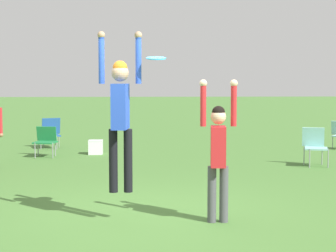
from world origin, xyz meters
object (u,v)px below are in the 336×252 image
Objects in this scene: frisbee at (156,58)px; cooler_box at (96,147)px; person_jumping at (120,107)px; camping_chair_3 at (46,139)px; camping_chair_0 at (315,144)px; person_defending at (218,148)px; camping_chair_2 at (50,132)px.

cooler_box is (-1.37, 7.22, -2.06)m from frisbee.
person_jumping is 2.89× the size of camping_chair_3.
frisbee is (0.49, -0.08, 0.66)m from person_jumping.
person_jumping is at bearing -82.92° from cooler_box.
camping_chair_0 reaches higher than camping_chair_3.
person_jumping is 1.13× the size of person_defending.
camping_chair_3 is at bearing -147.21° from person_defending.
frisbee is at bearing 86.43° from camping_chair_2.
person_defending is (1.33, -0.14, -0.56)m from person_jumping.
person_defending is at bearing -3.94° from frisbee.
camping_chair_2 is 2.05m from cooler_box.
frisbee is at bearing -87.81° from person_defending.
cooler_box is at bearing 112.62° from camping_chair_2.
camping_chair_2 is 2.30× the size of cooler_box.
camping_chair_3 is (-2.61, 6.83, -1.80)m from frisbee.
camping_chair_2 is (-6.56, 3.76, -0.03)m from camping_chair_0.
person_jumping is 8.96m from camping_chair_2.
person_jumping is at bearing 170.13° from frisbee.
frisbee reaches higher than cooler_box.
camping_chair_0 is at bearing 52.50° from frisbee.
frisbee is at bearing 121.77° from camping_chair_3.
person_jumping is at bearing 66.16° from camping_chair_0.
person_defending reaches higher than cooler_box.
frisbee is 0.73× the size of cooler_box.
person_jumping is 1.45m from person_defending.
camping_chair_3 is at bearing 110.95° from frisbee.
frisbee reaches higher than camping_chair_0.
person_defending is 7.72m from camping_chair_3.
person_defending is at bearing -73.07° from cooler_box.
camping_chair_0 is 1.01× the size of camping_chair_2.
camping_chair_2 is (-2.78, 8.68, -1.77)m from frisbee.
person_defending is 5.80m from camping_chair_0.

